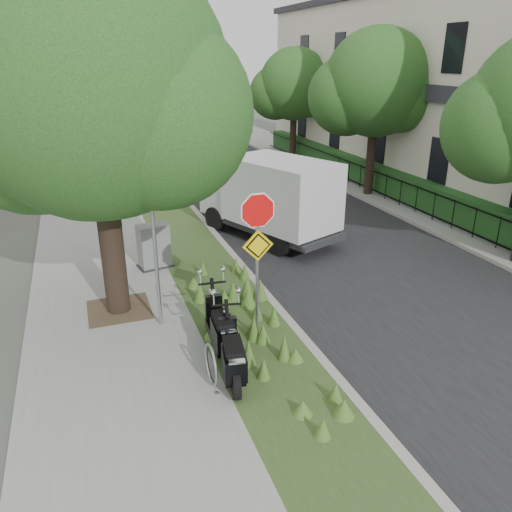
{
  "coord_description": "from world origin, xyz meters",
  "views": [
    {
      "loc": [
        -4.47,
        -7.89,
        5.58
      ],
      "look_at": [
        -0.89,
        2.1,
        1.3
      ],
      "focal_mm": 35.0,
      "sensor_mm": 36.0,
      "label": 1
    }
  ],
  "objects_px": {
    "sign_assembly": "(258,238)",
    "utility_cabinet": "(154,247)",
    "box_truck": "(270,195)",
    "scooter_near": "(221,334)",
    "scooter_far": "(233,361)"
  },
  "relations": [
    {
      "from": "sign_assembly",
      "to": "utility_cabinet",
      "type": "height_order",
      "value": "sign_assembly"
    },
    {
      "from": "box_truck",
      "to": "sign_assembly",
      "type": "bearing_deg",
      "value": -113.45
    },
    {
      "from": "scooter_near",
      "to": "utility_cabinet",
      "type": "relative_size",
      "value": 1.57
    },
    {
      "from": "sign_assembly",
      "to": "utility_cabinet",
      "type": "xyz_separation_m",
      "value": [
        -1.4,
        4.5,
        -1.62
      ]
    },
    {
      "from": "box_truck",
      "to": "scooter_far",
      "type": "bearing_deg",
      "value": -115.94
    },
    {
      "from": "scooter_near",
      "to": "utility_cabinet",
      "type": "distance_m",
      "value": 4.87
    },
    {
      "from": "sign_assembly",
      "to": "utility_cabinet",
      "type": "relative_size",
      "value": 2.65
    },
    {
      "from": "scooter_near",
      "to": "utility_cabinet",
      "type": "xyz_separation_m",
      "value": [
        -0.53,
        4.84,
        0.14
      ]
    },
    {
      "from": "sign_assembly",
      "to": "scooter_near",
      "type": "relative_size",
      "value": 1.69
    },
    {
      "from": "scooter_near",
      "to": "utility_cabinet",
      "type": "height_order",
      "value": "utility_cabinet"
    },
    {
      "from": "scooter_far",
      "to": "utility_cabinet",
      "type": "xyz_separation_m",
      "value": [
        -0.46,
        5.78,
        0.15
      ]
    },
    {
      "from": "scooter_near",
      "to": "utility_cabinet",
      "type": "bearing_deg",
      "value": 96.26
    },
    {
      "from": "sign_assembly",
      "to": "scooter_far",
      "type": "relative_size",
      "value": 1.73
    },
    {
      "from": "sign_assembly",
      "to": "scooter_far",
      "type": "height_order",
      "value": "sign_assembly"
    },
    {
      "from": "scooter_near",
      "to": "box_truck",
      "type": "distance_m",
      "value": 7.21
    }
  ]
}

